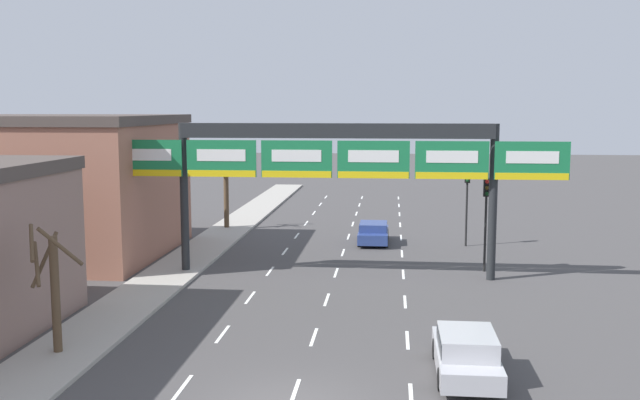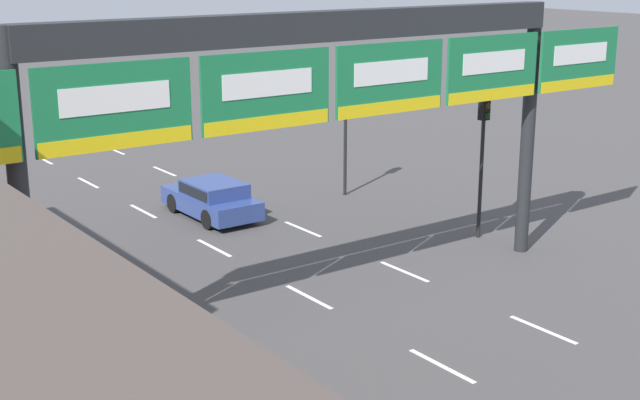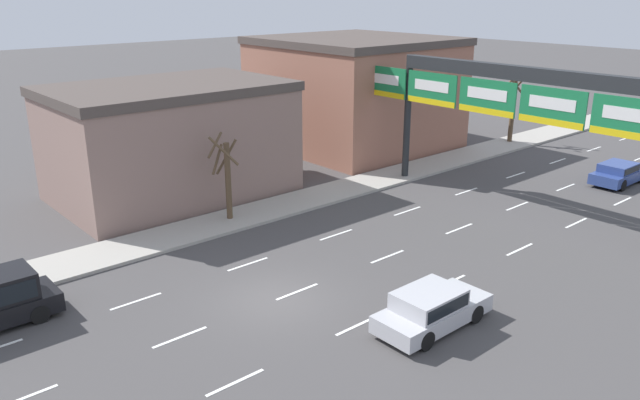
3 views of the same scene
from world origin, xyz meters
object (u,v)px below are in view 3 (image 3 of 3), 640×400
object	(u,v)px
tree_bare_second	(513,106)
car_silver	(431,307)
sign_gantry	(522,95)
car_blue	(619,173)
tree_bare_closest	(226,174)

from	to	relation	value
tree_bare_second	car_silver	bearing A→B (deg)	-62.15
sign_gantry	car_blue	bearing A→B (deg)	79.45
car_silver	tree_bare_closest	distance (m)	13.30
sign_gantry	car_silver	bearing A→B (deg)	-68.18
car_blue	tree_bare_second	xyz separation A→B (m)	(-9.91, 3.99, 2.07)
car_silver	tree_bare_closest	bearing A→B (deg)	178.25
sign_gantry	tree_bare_closest	xyz separation A→B (m)	(-8.20, -12.06, -3.53)
sign_gantry	tree_bare_second	distance (m)	15.49
car_silver	sign_gantry	bearing A→B (deg)	111.82
car_blue	car_silver	distance (m)	21.42
car_silver	tree_bare_second	distance (m)	28.50
tree_bare_closest	tree_bare_second	xyz separation A→B (m)	(-0.09, 24.74, 0.32)
car_blue	tree_bare_second	bearing A→B (deg)	158.07
car_silver	tree_bare_second	world-z (taller)	tree_bare_second
sign_gantry	car_silver	world-z (taller)	sign_gantry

